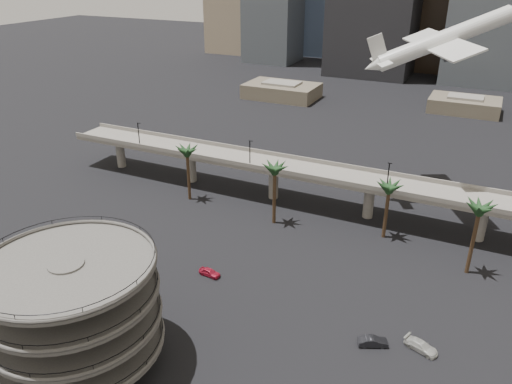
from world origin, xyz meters
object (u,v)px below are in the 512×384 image
at_px(overpass, 320,177).
at_px(car_b, 373,342).
at_px(airborne_jet, 443,40).
at_px(car_a, 210,272).
at_px(parking_ramp, 74,306).
at_px(car_c, 421,346).

relative_size(overpass, car_b, 30.14).
bearing_deg(airborne_jet, overpass, -171.30).
relative_size(airborne_jet, car_a, 7.59).
xyz_separation_m(parking_ramp, overpass, (13.00, 59.00, -2.50)).
bearing_deg(parking_ramp, overpass, 77.57).
bearing_deg(car_a, parking_ramp, 175.41).
distance_m(parking_ramp, overpass, 60.46).
xyz_separation_m(airborne_jet, car_a, (-27.71, -48.10, -34.58)).
bearing_deg(car_b, parking_ramp, 95.82).
relative_size(parking_ramp, car_a, 5.61).
relative_size(car_a, car_c, 0.83).
bearing_deg(car_a, car_c, -88.72).
distance_m(overpass, car_b, 44.55).
height_order(airborne_jet, car_c, airborne_jet).
height_order(overpass, car_c, overpass).
height_order(car_b, car_c, car_b).
height_order(parking_ramp, car_a, parking_ramp).
distance_m(car_a, car_b, 30.23).
bearing_deg(airborne_jet, car_a, -148.19).
xyz_separation_m(parking_ramp, airborne_jet, (32.41, 73.59, 25.41)).
height_order(car_a, car_b, car_b).
bearing_deg(airborne_jet, car_c, -108.84).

